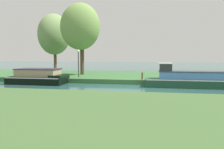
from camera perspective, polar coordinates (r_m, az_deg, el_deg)
name	(u,v)px	position (r m, az deg, el deg)	size (l,w,h in m)	color
ground_plane	(124,88)	(17.29, 3.03, -3.38)	(120.00, 120.00, 0.00)	#29514E
riverbank_far	(133,77)	(24.18, 5.22, -0.51)	(72.00, 10.00, 0.40)	#356234
riverbank_near	(92,118)	(8.59, -5.05, -10.72)	(72.00, 10.00, 0.40)	#3C5B2E
forest_barge	(196,80)	(18.53, 20.19, -1.27)	(7.74, 1.60, 1.87)	#1D452E
black_narrowboat	(39,77)	(20.77, -17.89, -0.62)	(4.91, 2.39, 1.31)	black
willow_tree_left	(54,34)	(28.37, -14.29, 9.69)	(3.70, 4.30, 6.94)	brown
willow_tree_centre	(80,27)	(24.05, -8.00, 11.74)	(4.13, 3.32, 7.38)	#4F3A26
lamp_post	(78,60)	(21.60, -8.41, 3.70)	(0.24, 0.24, 2.57)	#333338
mooring_post_near	(142,76)	(19.54, 7.59, -0.37)	(0.14, 0.14, 0.60)	brown
mooring_post_far	(53,75)	(21.56, -14.59, -0.10)	(0.15, 0.15, 0.52)	brown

